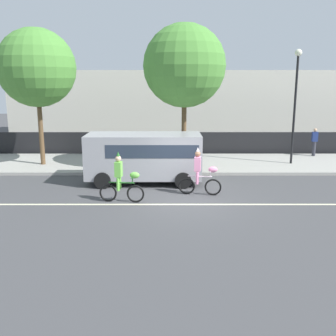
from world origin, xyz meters
TOP-DOWN VIEW (x-y plane):
  - ground_plane at (0.00, 0.00)m, footprint 80.00×80.00m
  - road_centre_line at (0.00, -0.50)m, footprint 36.00×0.14m
  - sidewalk_curb at (0.00, 6.50)m, footprint 60.00×5.00m
  - fence_line at (0.00, 9.40)m, footprint 40.00×0.08m
  - building_backdrop at (1.84, 18.00)m, footprint 28.00×8.00m
  - parade_cyclist_lime at (-2.32, -0.19)m, footprint 1.72×0.51m
  - parade_cyclist_pink at (0.68, 0.78)m, footprint 1.71×0.52m
  - parked_van_grey at (-1.59, 2.70)m, footprint 5.00×2.22m
  - street_lamp_post at (5.96, 6.17)m, footprint 0.36×0.36m
  - street_tree_near_lamp at (-7.19, 5.96)m, footprint 3.92×3.92m
  - street_tree_far_corner at (0.19, 5.04)m, footprint 3.97×3.97m
  - pedestrian_onlooker at (7.93, 8.28)m, footprint 0.32×0.20m

SIDE VIEW (x-z plane):
  - ground_plane at x=0.00m, z-range 0.00..0.00m
  - road_centre_line at x=0.00m, z-range 0.00..0.01m
  - sidewalk_curb at x=0.00m, z-range 0.00..0.15m
  - fence_line at x=0.00m, z-range 0.00..1.40m
  - parade_cyclist_lime at x=-2.32m, z-range -0.12..1.80m
  - parade_cyclist_pink at x=0.68m, z-range -0.12..1.80m
  - pedestrian_onlooker at x=7.93m, z-range 0.20..1.82m
  - parked_van_grey at x=-1.59m, z-range 0.19..2.37m
  - building_backdrop at x=1.84m, z-range 0.00..5.18m
  - street_lamp_post at x=5.96m, z-range 1.06..6.92m
  - street_tree_near_lamp at x=-7.19m, z-range 1.63..8.53m
  - street_tree_far_corner at x=0.19m, z-range 1.65..8.64m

